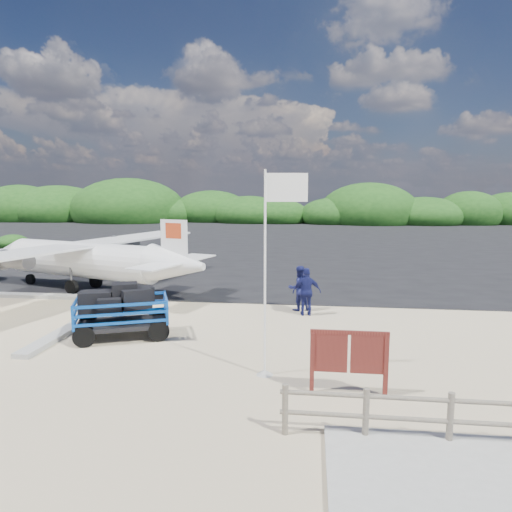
{
  "coord_description": "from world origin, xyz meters",
  "views": [
    {
      "loc": [
        3.44,
        -13.15,
        4.59
      ],
      "look_at": [
        1.12,
        5.74,
        1.89
      ],
      "focal_mm": 32.0,
      "sensor_mm": 36.0,
      "label": 1
    }
  ],
  "objects_px": {
    "baggage_cart": "(123,338)",
    "crew_a": "(117,305)",
    "flagpole": "(265,375)",
    "crew_c": "(307,292)",
    "crew_b": "(299,288)",
    "signboard": "(348,394)",
    "aircraft_large": "(483,248)"
  },
  "relations": [
    {
      "from": "flagpole",
      "to": "crew_c",
      "type": "height_order",
      "value": "flagpole"
    },
    {
      "from": "baggage_cart",
      "to": "crew_a",
      "type": "distance_m",
      "value": 1.44
    },
    {
      "from": "crew_b",
      "to": "aircraft_large",
      "type": "relative_size",
      "value": 0.12
    },
    {
      "from": "baggage_cart",
      "to": "crew_b",
      "type": "relative_size",
      "value": 1.74
    },
    {
      "from": "flagpole",
      "to": "crew_c",
      "type": "xyz_separation_m",
      "value": [
        0.97,
        5.76,
        0.9
      ]
    },
    {
      "from": "flagpole",
      "to": "crew_c",
      "type": "distance_m",
      "value": 5.91
    },
    {
      "from": "baggage_cart",
      "to": "flagpole",
      "type": "relative_size",
      "value": 0.6
    },
    {
      "from": "baggage_cart",
      "to": "crew_b",
      "type": "height_order",
      "value": "crew_b"
    },
    {
      "from": "aircraft_large",
      "to": "crew_c",
      "type": "bearing_deg",
      "value": 75.52
    },
    {
      "from": "crew_a",
      "to": "crew_b",
      "type": "xyz_separation_m",
      "value": [
        6.04,
        3.03,
        0.09
      ]
    },
    {
      "from": "baggage_cart",
      "to": "aircraft_large",
      "type": "relative_size",
      "value": 0.21
    },
    {
      "from": "crew_c",
      "to": "crew_a",
      "type": "bearing_deg",
      "value": 14.49
    },
    {
      "from": "signboard",
      "to": "crew_c",
      "type": "relative_size",
      "value": 1.04
    },
    {
      "from": "aircraft_large",
      "to": "crew_a",
      "type": "bearing_deg",
      "value": 68.1
    },
    {
      "from": "crew_c",
      "to": "aircraft_large",
      "type": "height_order",
      "value": "aircraft_large"
    },
    {
      "from": "aircraft_large",
      "to": "signboard",
      "type": "bearing_deg",
      "value": 83.56
    },
    {
      "from": "crew_c",
      "to": "aircraft_large",
      "type": "bearing_deg",
      "value": -128.08
    },
    {
      "from": "baggage_cart",
      "to": "crew_a",
      "type": "relative_size",
      "value": 1.93
    },
    {
      "from": "flagpole",
      "to": "aircraft_large",
      "type": "xyz_separation_m",
      "value": [
        15.01,
        27.93,
        0.0
      ]
    },
    {
      "from": "signboard",
      "to": "crew_b",
      "type": "distance_m",
      "value": 7.51
    },
    {
      "from": "flagpole",
      "to": "signboard",
      "type": "bearing_deg",
      "value": -23.88
    },
    {
      "from": "crew_a",
      "to": "crew_c",
      "type": "relative_size",
      "value": 0.88
    },
    {
      "from": "flagpole",
      "to": "crew_b",
      "type": "bearing_deg",
      "value": 84.15
    },
    {
      "from": "crew_b",
      "to": "crew_c",
      "type": "bearing_deg",
      "value": 90.64
    },
    {
      "from": "baggage_cart",
      "to": "flagpole",
      "type": "height_order",
      "value": "flagpole"
    },
    {
      "from": "baggage_cart",
      "to": "crew_c",
      "type": "relative_size",
      "value": 1.7
    },
    {
      "from": "flagpole",
      "to": "crew_b",
      "type": "distance_m",
      "value": 6.54
    },
    {
      "from": "flagpole",
      "to": "crew_c",
      "type": "bearing_deg",
      "value": 80.4
    },
    {
      "from": "baggage_cart",
      "to": "flagpole",
      "type": "bearing_deg",
      "value": -47.92
    },
    {
      "from": "crew_a",
      "to": "crew_c",
      "type": "distance_m",
      "value": 6.77
    },
    {
      "from": "signboard",
      "to": "aircraft_large",
      "type": "xyz_separation_m",
      "value": [
        13.01,
        28.82,
        0.0
      ]
    },
    {
      "from": "crew_a",
      "to": "aircraft_large",
      "type": "relative_size",
      "value": 0.11
    }
  ]
}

